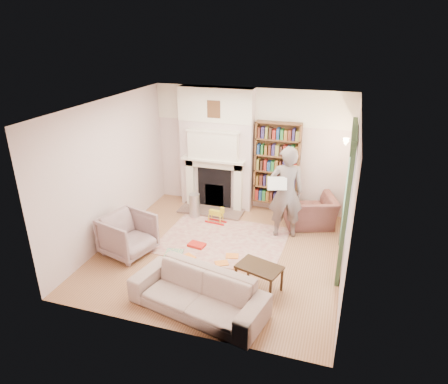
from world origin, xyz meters
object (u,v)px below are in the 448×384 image
(bookcase, at_px, (277,164))
(sofa, at_px, (198,293))
(armchair_left, at_px, (128,235))
(paraffin_heater, at_px, (194,205))
(armchair_reading, at_px, (310,211))
(rocking_horse, at_px, (216,215))
(coffee_table, at_px, (259,278))
(man_reading, at_px, (286,193))

(bookcase, bearing_deg, sofa, -96.54)
(armchair_left, xyz_separation_m, paraffin_heater, (0.61, 1.85, -0.12))
(armchair_reading, relative_size, rocking_horse, 2.26)
(armchair_reading, bearing_deg, bookcase, -49.36)
(sofa, bearing_deg, paraffin_heater, 124.95)
(coffee_table, bearing_deg, armchair_reading, 95.58)
(paraffin_heater, bearing_deg, rocking_horse, -16.14)
(armchair_reading, xyz_separation_m, rocking_horse, (-1.96, -0.51, -0.14))
(armchair_reading, distance_m, man_reading, 0.97)
(coffee_table, relative_size, rocking_horse, 1.53)
(armchair_left, bearing_deg, bookcase, -24.48)
(coffee_table, height_order, rocking_horse, coffee_table)
(man_reading, bearing_deg, sofa, 55.73)
(armchair_left, bearing_deg, sofa, -105.77)
(armchair_left, bearing_deg, paraffin_heater, -2.34)
(armchair_left, distance_m, man_reading, 3.18)
(bookcase, distance_m, paraffin_heater, 2.08)
(bookcase, height_order, paraffin_heater, bookcase)
(coffee_table, xyz_separation_m, paraffin_heater, (-2.00, 2.22, 0.05))
(bookcase, relative_size, coffee_table, 2.64)
(bookcase, height_order, sofa, bookcase)
(man_reading, height_order, paraffin_heater, man_reading)
(armchair_left, xyz_separation_m, sofa, (1.85, -1.14, -0.09))
(man_reading, bearing_deg, armchair_left, 13.43)
(sofa, bearing_deg, man_reading, 85.52)
(bookcase, height_order, coffee_table, bookcase)
(sofa, xyz_separation_m, man_reading, (0.84, 2.74, 0.65))
(man_reading, relative_size, rocking_horse, 4.18)
(armchair_left, relative_size, rocking_horse, 1.88)
(armchair_left, xyz_separation_m, man_reading, (2.69, 1.60, 0.56))
(coffee_table, relative_size, paraffin_heater, 1.27)
(armchair_left, height_order, sofa, armchair_left)
(bookcase, xyz_separation_m, sofa, (-0.44, -3.83, -0.87))
(armchair_left, distance_m, coffee_table, 2.65)
(bookcase, xyz_separation_m, rocking_horse, (-1.12, -1.00, -0.97))
(armchair_left, distance_m, rocking_horse, 2.07)
(armchair_reading, xyz_separation_m, coffee_table, (-0.52, -2.57, -0.11))
(armchair_left, relative_size, man_reading, 0.45)
(armchair_left, height_order, man_reading, man_reading)
(armchair_left, bearing_deg, man_reading, -43.33)
(bookcase, distance_m, armchair_left, 3.62)
(paraffin_heater, distance_m, rocking_horse, 0.59)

